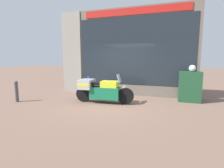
{
  "coord_description": "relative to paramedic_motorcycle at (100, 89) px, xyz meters",
  "views": [
    {
      "loc": [
        2.28,
        -6.36,
        1.78
      ],
      "look_at": [
        -0.12,
        0.51,
        0.71
      ],
      "focal_mm": 28.0,
      "sensor_mm": 36.0,
      "label": 1
    }
  ],
  "objects": [
    {
      "name": "shop_building",
      "position": [
        -0.05,
        2.0,
        1.53
      ],
      "size": [
        6.72,
        0.55,
        4.13
      ],
      "color": "#6B6056",
      "rests_on": "ground"
    },
    {
      "name": "ground_plane",
      "position": [
        0.43,
        -0.0,
        -0.54
      ],
      "size": [
        60.0,
        60.0,
        0.0
      ],
      "primitive_type": "plane",
      "color": "#7A5B4C"
    },
    {
      "name": "window_display",
      "position": [
        0.9,
        2.03,
        -0.06
      ],
      "size": [
        5.18,
        0.3,
        2.01
      ],
      "color": "slate",
      "rests_on": "ground"
    },
    {
      "name": "street_bollard",
      "position": [
        -3.31,
        -1.01,
        -0.09
      ],
      "size": [
        0.14,
        0.14,
        0.87
      ],
      "color": "#47474C",
      "rests_on": "ground"
    },
    {
      "name": "utility_cabinet",
      "position": [
        3.4,
        1.38,
        0.08
      ],
      "size": [
        0.86,
        0.54,
        1.24
      ],
      "primitive_type": "cube",
      "color": "#1E4C2D",
      "rests_on": "ground"
    },
    {
      "name": "paramedic_motorcycle",
      "position": [
        0.0,
        0.0,
        0.0
      ],
      "size": [
        2.39,
        0.74,
        1.18
      ],
      "rotation": [
        0.0,
        0.0,
        0.08
      ],
      "color": "black",
      "rests_on": "ground"
    },
    {
      "name": "white_helmet",
      "position": [
        3.45,
        1.38,
        0.84
      ],
      "size": [
        0.27,
        0.27,
        0.27
      ],
      "primitive_type": "sphere",
      "color": "white",
      "rests_on": "utility_cabinet"
    }
  ]
}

